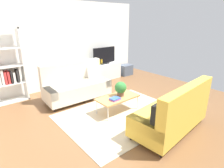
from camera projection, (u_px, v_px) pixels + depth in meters
name	position (u px, v px, depth m)	size (l,w,h in m)	color
ground_plane	(112.00, 114.00, 4.76)	(7.68, 7.68, 0.00)	brown
wall_far	(60.00, 45.00, 6.32)	(6.40, 0.12, 2.90)	white
area_rug	(121.00, 115.00, 4.70)	(2.90, 2.20, 0.01)	beige
couch_beige	(77.00, 85.00, 5.54)	(1.93, 0.90, 1.10)	beige
couch_green	(173.00, 113.00, 3.87)	(1.97, 1.00, 1.10)	gold
coffee_table	(118.00, 98.00, 4.75)	(1.10, 0.56, 0.42)	#B7844C
tv_console	(104.00, 71.00, 7.42)	(1.40, 0.44, 0.64)	silver
tv	(104.00, 56.00, 7.19)	(1.00, 0.20, 0.64)	black
bookshelf	(2.00, 70.00, 5.10)	(1.10, 0.36, 2.10)	white
storage_trunk	(126.00, 70.00, 8.04)	(0.52, 0.40, 0.44)	#4C5666
potted_plant	(121.00, 88.00, 4.73)	(0.30, 0.30, 0.38)	brown
table_book_0	(115.00, 99.00, 4.56)	(0.24, 0.18, 0.03)	purple
table_book_1	(115.00, 98.00, 4.55)	(0.24, 0.18, 0.03)	#3359B2
vase_0	(91.00, 63.00, 6.97)	(0.14, 0.14, 0.19)	#33B29E
vase_1	(95.00, 63.00, 7.09)	(0.08, 0.08, 0.18)	#4C72B2
bottle_0	(100.00, 62.00, 7.10)	(0.04, 0.04, 0.22)	gold
bottle_1	(102.00, 62.00, 7.16)	(0.06, 0.06, 0.21)	gold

